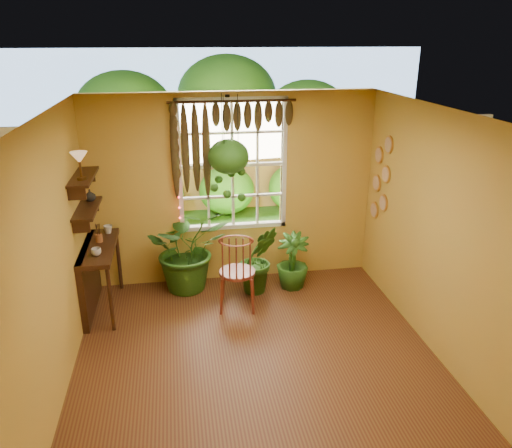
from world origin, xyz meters
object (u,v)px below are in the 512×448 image
(counter_ledge, at_px, (92,271))
(hanging_basket, at_px, (229,160))
(potted_plant_mid, at_px, (259,259))
(windsor_chair, at_px, (237,282))
(potted_plant_left, at_px, (188,248))

(counter_ledge, height_order, hanging_basket, hanging_basket)
(hanging_basket, bearing_deg, counter_ledge, -170.46)
(potted_plant_mid, height_order, hanging_basket, hanging_basket)
(counter_ledge, xyz_separation_m, hanging_basket, (1.82, 0.31, 1.32))
(counter_ledge, relative_size, potted_plant_mid, 1.22)
(windsor_chair, bearing_deg, potted_plant_mid, 57.80)
(counter_ledge, bearing_deg, windsor_chair, -7.90)
(potted_plant_left, relative_size, potted_plant_mid, 1.26)
(windsor_chair, relative_size, hanging_basket, 0.92)
(windsor_chair, relative_size, potted_plant_left, 1.03)
(windsor_chair, xyz_separation_m, hanging_basket, (-0.02, 0.56, 1.50))
(windsor_chair, xyz_separation_m, potted_plant_left, (-0.60, 0.66, 0.25))
(potted_plant_mid, bearing_deg, counter_ledge, -176.29)
(potted_plant_left, bearing_deg, hanging_basket, -9.54)
(counter_ledge, height_order, potted_plant_mid, potted_plant_mid)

